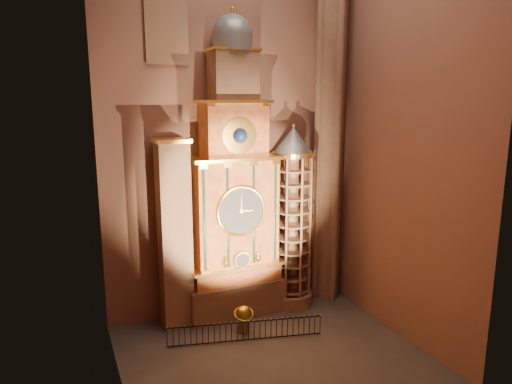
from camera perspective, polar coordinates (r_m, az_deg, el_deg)
name	(u,v)px	position (r m, az deg, el deg)	size (l,w,h in m)	color
floor	(273,356)	(23.43, 2.13, -19.75)	(14.00, 14.00, 0.00)	#383330
wall_back	(227,121)	(25.58, -3.67, 8.89)	(22.00, 22.00, 0.00)	#905F4D
wall_left	(107,131)	(18.09, -18.10, 7.29)	(22.00, 22.00, 0.00)	#905F4D
wall_right	(401,123)	(24.00, 17.68, 8.21)	(22.00, 22.00, 0.00)	#905F4D
astronomical_clock	(234,201)	(25.18, -2.73, -1.07)	(5.60, 2.41, 16.70)	#8C634C
portrait_tower	(175,234)	(24.60, -10.14, -5.23)	(1.80, 1.60, 10.20)	#8C634C
stair_turret	(292,220)	(26.72, 4.53, -3.47)	(2.50, 2.50, 10.80)	#8C634C
gothic_pier	(330,119)	(27.44, 9.26, 8.94)	(2.04, 2.04, 22.00)	#8C634C
stained_glass_window	(166,11)	(24.92, -11.20, 21.34)	(2.20, 0.14, 5.20)	navy
celestial_globe	(244,317)	(24.99, -1.53, -15.30)	(1.20, 1.15, 1.48)	#8C634C
iron_railing	(246,331)	(24.28, -1.29, -17.00)	(7.66, 1.97, 1.04)	black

